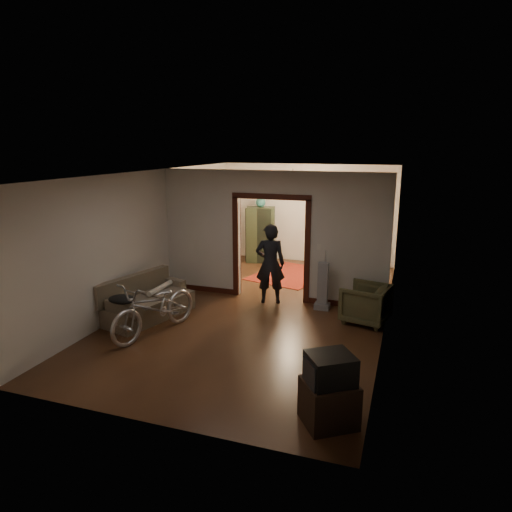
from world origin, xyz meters
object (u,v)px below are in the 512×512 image
at_px(sofa, 148,297).
at_px(desk, 347,256).
at_px(person, 270,264).
at_px(locker, 261,235).
at_px(bicycle, 155,307).
at_px(armchair, 366,304).

height_order(sofa, desk, sofa).
distance_m(sofa, person, 2.61).
xyz_separation_m(sofa, locker, (0.70, 4.90, 0.38)).
height_order(sofa, person, person).
distance_m(person, locker, 3.52).
bearing_deg(bicycle, desk, 80.98).
distance_m(sofa, locker, 4.96).
distance_m(sofa, desk, 5.97).
height_order(person, desk, person).
xyz_separation_m(armchair, locker, (-3.36, 3.78, 0.42)).
bearing_deg(sofa, person, 53.99).
bearing_deg(sofa, desk, 72.64).
bearing_deg(person, sofa, 22.69).
distance_m(armchair, locker, 5.07).
xyz_separation_m(bicycle, desk, (2.62, 5.72, -0.17)).
bearing_deg(armchair, sofa, -61.06).
relative_size(bicycle, armchair, 2.34).
height_order(armchair, desk, armchair).
relative_size(sofa, bicycle, 0.94).
bearing_deg(armchair, locker, -124.85).
bearing_deg(sofa, bicycle, -35.38).
distance_m(locker, desk, 2.52).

